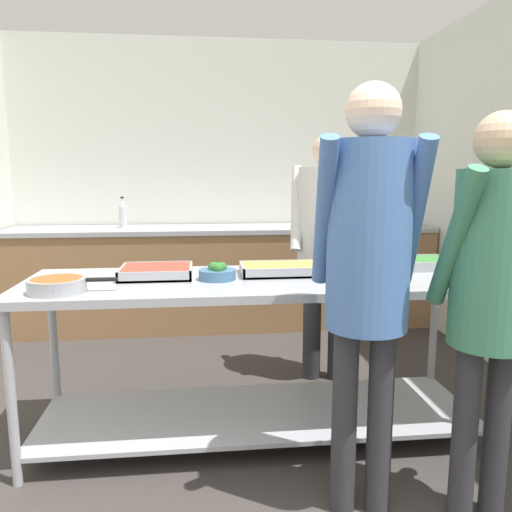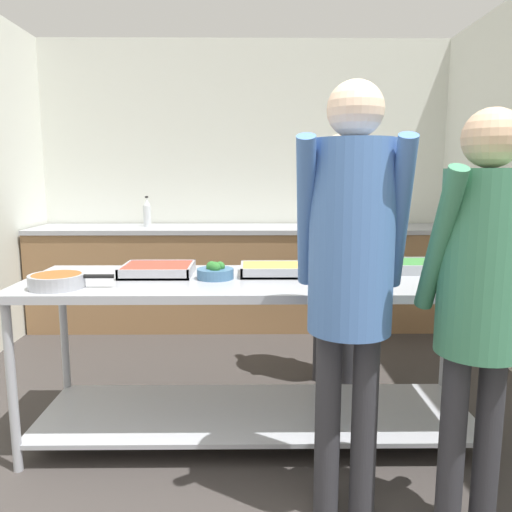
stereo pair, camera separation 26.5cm
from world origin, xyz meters
name	(u,v)px [view 2 (the right image)]	position (x,y,z in m)	size (l,w,h in m)	color
wall_rear	(244,182)	(0.00, 4.13, 1.32)	(3.98, 0.06, 2.65)	silver
back_counter	(244,276)	(0.00, 3.76, 0.46)	(3.82, 0.65, 0.92)	olive
serving_counter	(256,330)	(0.09, 1.74, 0.59)	(2.37, 0.76, 0.86)	#9EA0A8
sauce_pan	(57,280)	(-0.85, 1.52, 0.90)	(0.40, 0.26, 0.07)	#9EA0A8
serving_tray_greens	(158,270)	(-0.43, 1.84, 0.89)	(0.37, 0.32, 0.05)	#9EA0A8
broccoli_bowl	(215,272)	(-0.12, 1.73, 0.90)	(0.19, 0.19, 0.09)	#3D668C
serving_tray_roast	(286,270)	(0.25, 1.83, 0.89)	(0.48, 0.27, 0.05)	#9EA0A8
plate_stack	(360,271)	(0.63, 1.77, 0.89)	(0.22, 0.22, 0.06)	white
serving_tray_vegetables	(421,266)	(1.01, 1.93, 0.89)	(0.45, 0.29, 0.05)	#9EA0A8
guest_serving_left	(351,257)	(0.44, 1.08, 1.08)	(0.46, 0.38, 1.73)	#2D2D33
guest_serving_right	(482,279)	(0.90, 0.99, 1.01)	(0.41, 0.32, 1.62)	#2D2D33
cook_behind_counter	(338,234)	(0.63, 2.45, 1.01)	(0.53, 0.40, 1.65)	#2D2D33
water_bottle	(147,212)	(-0.89, 3.82, 1.05)	(0.07, 0.07, 0.28)	silver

